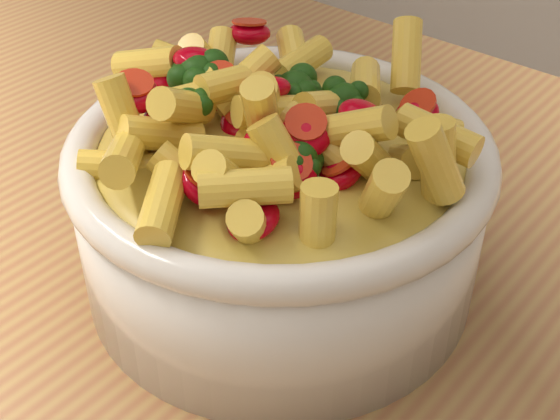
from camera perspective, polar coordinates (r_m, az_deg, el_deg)
The scene contains 3 objects.
table at distance 0.63m, azimuth -2.02°, elevation -10.46°, with size 1.20×0.80×0.90m.
serving_bowl at distance 0.50m, azimuth 0.00°, elevation 0.13°, with size 0.27×0.27×0.11m.
pasta_salad at distance 0.46m, azimuth 0.00°, elevation 7.14°, with size 0.21×0.21×0.05m.
Camera 1 is at (0.29, -0.31, 1.26)m, focal length 50.00 mm.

